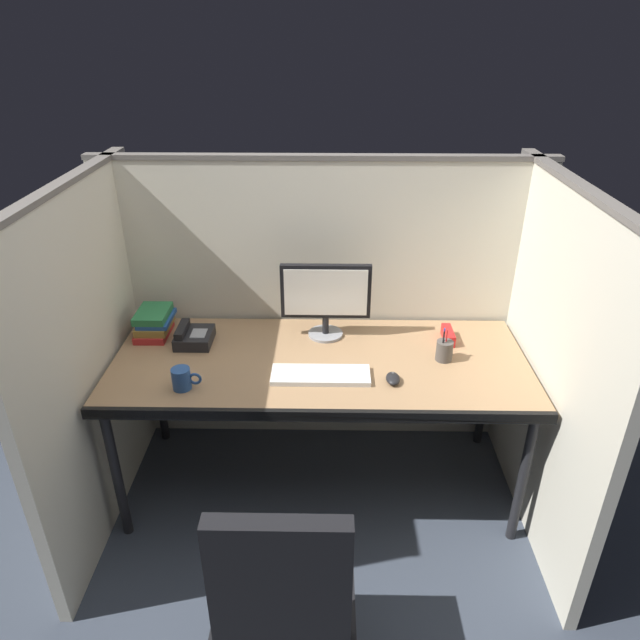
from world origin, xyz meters
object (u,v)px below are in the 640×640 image
at_px(desk_phone, 193,337).
at_px(office_chair, 287,623).
at_px(pen_cup, 444,350).
at_px(desk, 320,370).
at_px(keyboard_main, 321,375).
at_px(monitor_center, 326,296).
at_px(computer_mouse, 393,379).
at_px(coffee_mug, 182,379).
at_px(red_stapler, 448,335).
at_px(book_stack, 154,323).

bearing_deg(desk_phone, office_chair, -66.24).
distance_m(office_chair, pen_cup, 1.31).
xyz_separation_m(desk, desk_phone, (-0.61, 0.16, 0.08)).
relative_size(keyboard_main, pen_cup, 2.68).
xyz_separation_m(monitor_center, desk_phone, (-0.64, -0.08, -0.18)).
bearing_deg(monitor_center, computer_mouse, -54.22).
relative_size(monitor_center, pen_cup, 2.68).
relative_size(monitor_center, desk_phone, 2.26).
relative_size(keyboard_main, desk_phone, 2.26).
relative_size(keyboard_main, coffee_mug, 3.41).
height_order(monitor_center, keyboard_main, monitor_center).
distance_m(keyboard_main, red_stapler, 0.70).
distance_m(desk_phone, red_stapler, 1.23).
xyz_separation_m(book_stack, pen_cup, (1.39, -0.22, -0.01)).
bearing_deg(red_stapler, monitor_center, 176.12).
xyz_separation_m(monitor_center, pen_cup, (0.54, -0.22, -0.17)).
distance_m(keyboard_main, computer_mouse, 0.31).
bearing_deg(pen_cup, red_stapler, 74.02).
height_order(desk, desk_phone, desk_phone).
bearing_deg(pen_cup, computer_mouse, -143.11).
distance_m(coffee_mug, pen_cup, 1.17).
bearing_deg(pen_cup, desk, -177.56).
relative_size(monitor_center, red_stapler, 2.87).
bearing_deg(pen_cup, office_chair, -122.04).
height_order(coffee_mug, book_stack, book_stack).
xyz_separation_m(coffee_mug, book_stack, (-0.24, 0.47, 0.02)).
height_order(computer_mouse, red_stapler, red_stapler).
bearing_deg(keyboard_main, red_stapler, 28.71).
bearing_deg(book_stack, red_stapler, -1.58).
height_order(office_chair, computer_mouse, office_chair).
bearing_deg(red_stapler, keyboard_main, -151.29).
bearing_deg(book_stack, monitor_center, 0.05).
xyz_separation_m(office_chair, red_stapler, (0.71, 1.23, 0.40)).
bearing_deg(desk_phone, monitor_center, 7.56).
height_order(desk, keyboard_main, keyboard_main).
height_order(desk, pen_cup, pen_cup).
height_order(coffee_mug, pen_cup, pen_cup).
height_order(monitor_center, computer_mouse, monitor_center).
relative_size(office_chair, desk_phone, 5.13).
height_order(desk, monitor_center, monitor_center).
height_order(keyboard_main, coffee_mug, coffee_mug).
distance_m(desk, book_stack, 0.86).
relative_size(desk_phone, book_stack, 0.83).
xyz_separation_m(keyboard_main, desk_phone, (-0.62, 0.29, 0.02)).
distance_m(desk_phone, pen_cup, 1.19).
bearing_deg(coffee_mug, red_stapler, 19.77).
relative_size(computer_mouse, coffee_mug, 0.76).
distance_m(office_chair, computer_mouse, 1.03).
relative_size(keyboard_main, book_stack, 1.88).
xyz_separation_m(desk_phone, pen_cup, (1.18, -0.13, 0.02)).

